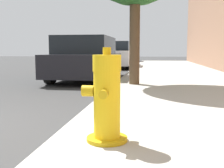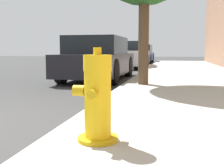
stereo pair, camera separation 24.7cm
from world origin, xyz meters
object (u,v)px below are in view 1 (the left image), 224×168
(fire_hydrant, at_px, (107,100))
(parked_car_near, at_px, (87,59))
(parked_car_far, at_px, (124,54))
(parked_car_mid, at_px, (114,55))

(fire_hydrant, height_order, parked_car_near, parked_car_near)
(parked_car_far, bearing_deg, fire_hydrant, -84.65)
(parked_car_near, relative_size, parked_car_far, 0.95)
(parked_car_far, bearing_deg, parked_car_near, -89.45)
(parked_car_near, bearing_deg, parked_car_far, 90.55)
(fire_hydrant, xyz_separation_m, parked_car_near, (-1.65, 6.20, 0.16))
(fire_hydrant, bearing_deg, parked_car_mid, 97.56)
(fire_hydrant, distance_m, parked_car_far, 18.95)
(parked_car_mid, bearing_deg, fire_hydrant, -82.44)
(parked_car_near, height_order, parked_car_far, parked_car_far)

